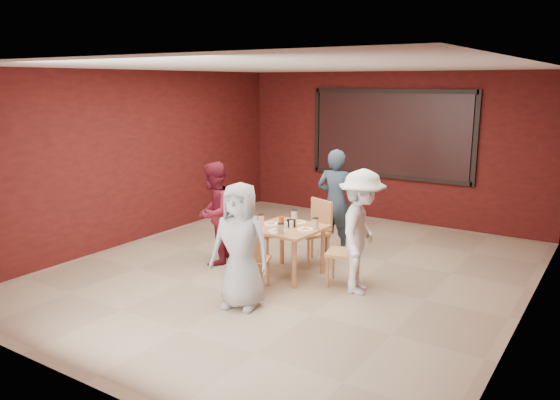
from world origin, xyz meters
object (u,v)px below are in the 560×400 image
Objects in this scene: chair_left at (247,231)px; diner_right at (361,232)px; diner_back at (336,202)px; diner_left at (214,213)px; chair_right at (349,249)px; chair_back at (315,228)px; diner_front at (240,246)px; dining_table at (288,232)px; chair_front at (252,257)px.

diner_right is at bearing -1.75° from chair_left.
diner_back reaches higher than diner_left.
chair_left is at bearing -177.65° from chair_right.
chair_back is 1.89m from diner_front.
diner_back reaches higher than dining_table.
chair_left is at bearing -140.78° from chair_back.
chair_left is at bearing 129.66° from chair_front.
diner_back reaches higher than chair_back.
diner_left is (-2.05, -0.24, 0.25)m from chair_right.
diner_right reaches higher than chair_right.
chair_right is (1.60, 0.07, -0.02)m from chair_left.
dining_table is at bearing -172.18° from chair_right.
chair_left is at bearing 49.12° from diner_back.
chair_front is 1.28m from chair_right.
dining_table is 1.01× the size of chair_left.
diner_back is at bearing 56.55° from chair_left.
chair_front is (-0.06, -0.76, -0.16)m from dining_table.
diner_front is 0.95× the size of diner_right.
chair_left is (-0.67, 0.81, 0.06)m from chair_front.
chair_right is 2.08m from diner_left.
chair_left is 1.83m from diner_right.
dining_table is 1.28m from diner_back.
chair_left is 0.56× the size of diner_back.
chair_back reaches higher than chair_front.
dining_table reaches higher than chair_front.
diner_back is at bearing 77.72° from diner_front.
diner_left reaches higher than chair_left.
diner_right reaches higher than chair_front.
diner_right is at bearing -0.10° from dining_table.
diner_front is 1.54m from diner_right.
diner_right is at bearing 121.15° from diner_back.
chair_left is at bearing 175.83° from dining_table.
diner_front reaches higher than chair_back.
dining_table is 0.98× the size of chair_back.
diner_right is (0.98, 1.20, 0.04)m from diner_front.
diner_right is (1.04, -0.68, 0.26)m from chair_back.
diner_back is (0.80, 1.21, 0.30)m from chair_left.
dining_table is 0.78m from chair_front.
diner_front is at bearing -56.22° from chair_left.
chair_front is at bearing 109.32° from diner_right.
chair_left is 0.54m from diner_left.
chair_right reaches higher than chair_front.
dining_table is 1.05× the size of chair_right.
diner_back is at bearing 86.90° from dining_table.
chair_front is 0.54× the size of diner_front.
chair_back is (0.04, 0.68, -0.08)m from dining_table.
chair_left is (-0.77, -0.63, -0.01)m from chair_back.
diner_right is at bearing 72.92° from diner_left.
chair_front is 0.92× the size of chair_right.
diner_left is at bearing -146.57° from chair_back.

